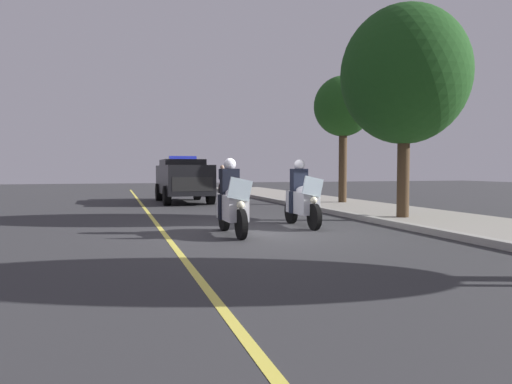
# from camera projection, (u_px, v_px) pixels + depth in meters

# --- Properties ---
(ground_plane) EXTENTS (80.00, 80.00, 0.00)m
(ground_plane) POSITION_uv_depth(u_px,v_px,m) (264.00, 231.00, 11.08)
(ground_plane) COLOR #333335
(curb_strip) EXTENTS (48.00, 0.24, 0.15)m
(curb_strip) POSITION_uv_depth(u_px,v_px,m) (392.00, 223.00, 12.08)
(curb_strip) COLOR #9E9B93
(curb_strip) RESTS_ON ground
(sidewalk_strip) EXTENTS (48.00, 3.60, 0.10)m
(sidewalk_strip) POSITION_uv_depth(u_px,v_px,m) (454.00, 222.00, 12.63)
(sidewalk_strip) COLOR gray
(sidewalk_strip) RESTS_ON ground
(lane_stripe_center) EXTENTS (48.00, 0.12, 0.01)m
(lane_stripe_center) POSITION_uv_depth(u_px,v_px,m) (165.00, 235.00, 10.41)
(lane_stripe_center) COLOR #E0D14C
(lane_stripe_center) RESTS_ON ground
(police_motorcycle_lead_left) EXTENTS (2.14, 0.56, 1.72)m
(police_motorcycle_lead_left) POSITION_uv_depth(u_px,v_px,m) (232.00, 204.00, 10.46)
(police_motorcycle_lead_left) COLOR black
(police_motorcycle_lead_left) RESTS_ON ground
(police_motorcycle_lead_right) EXTENTS (2.14, 0.56, 1.72)m
(police_motorcycle_lead_right) POSITION_uv_depth(u_px,v_px,m) (302.00, 199.00, 11.98)
(police_motorcycle_lead_right) COLOR black
(police_motorcycle_lead_right) RESTS_ON ground
(police_suv) EXTENTS (4.93, 2.13, 2.05)m
(police_suv) POSITION_uv_depth(u_px,v_px,m) (183.00, 178.00, 20.70)
(police_suv) COLOR black
(police_suv) RESTS_ON ground
(cyclist_background) EXTENTS (1.76, 0.32, 1.69)m
(cyclist_background) POSITION_uv_depth(u_px,v_px,m) (222.00, 181.00, 25.25)
(cyclist_background) COLOR black
(cyclist_background) RESTS_ON ground
(tree_mid_block) EXTENTS (3.60, 3.60, 5.98)m
(tree_mid_block) POSITION_uv_depth(u_px,v_px,m) (405.00, 75.00, 13.22)
(tree_mid_block) COLOR #42301E
(tree_mid_block) RESTS_ON sidewalk_strip
(tree_far_back) EXTENTS (2.42, 2.42, 5.21)m
(tree_far_back) POSITION_uv_depth(u_px,v_px,m) (343.00, 107.00, 19.31)
(tree_far_back) COLOR #42301E
(tree_far_back) RESTS_ON sidewalk_strip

